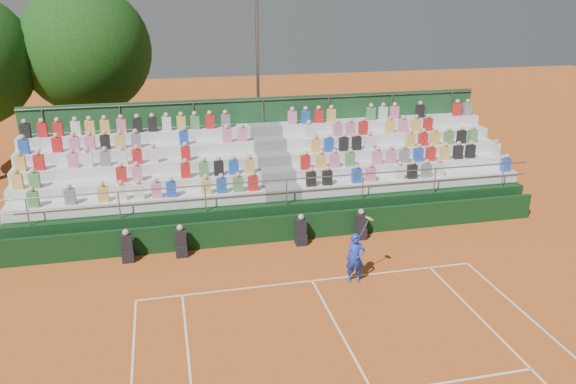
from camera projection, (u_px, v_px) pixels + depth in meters
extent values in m
plane|color=#C55B20|center=(312.00, 281.00, 18.01)|extent=(90.00, 90.00, 0.00)
cube|color=white|center=(312.00, 281.00, 18.00)|extent=(11.00, 0.06, 0.01)
cube|color=white|center=(343.00, 338.00, 15.07)|extent=(0.06, 6.40, 0.01)
cube|color=black|center=(290.00, 228.00, 20.77)|extent=(20.00, 0.15, 1.00)
cube|color=black|center=(128.00, 255.00, 19.24)|extent=(0.40, 0.40, 0.44)
cube|color=black|center=(127.00, 243.00, 19.08)|extent=(0.38, 0.25, 0.55)
sphere|color=tan|center=(126.00, 232.00, 18.95)|extent=(0.22, 0.22, 0.22)
cube|color=black|center=(181.00, 250.00, 19.62)|extent=(0.40, 0.40, 0.44)
cube|color=black|center=(181.00, 238.00, 19.46)|extent=(0.38, 0.25, 0.55)
sphere|color=tan|center=(180.00, 228.00, 19.33)|extent=(0.22, 0.22, 0.22)
cube|color=black|center=(301.00, 239.00, 20.52)|extent=(0.40, 0.40, 0.44)
cube|color=black|center=(301.00, 227.00, 20.35)|extent=(0.38, 0.25, 0.55)
sphere|color=tan|center=(301.00, 217.00, 20.22)|extent=(0.22, 0.22, 0.22)
cube|color=black|center=(360.00, 233.00, 20.99)|extent=(0.40, 0.40, 0.44)
cube|color=black|center=(361.00, 221.00, 20.83)|extent=(0.38, 0.25, 0.55)
sphere|color=tan|center=(361.00, 212.00, 20.70)|extent=(0.22, 0.22, 0.22)
cube|color=black|center=(273.00, 197.00, 23.58)|extent=(20.00, 5.20, 1.20)
cube|color=silver|center=(140.00, 203.00, 20.65)|extent=(9.30, 0.85, 0.42)
cube|color=silver|center=(410.00, 182.00, 22.88)|extent=(9.30, 0.85, 0.42)
cube|color=slate|center=(282.00, 192.00, 21.76)|extent=(1.40, 0.85, 0.42)
cube|color=silver|center=(139.00, 185.00, 21.29)|extent=(9.30, 0.85, 0.42)
cube|color=silver|center=(402.00, 166.00, 23.51)|extent=(9.30, 0.85, 0.42)
cube|color=slate|center=(277.00, 175.00, 22.40)|extent=(1.40, 0.85, 0.42)
cube|color=silver|center=(139.00, 168.00, 21.92)|extent=(9.30, 0.85, 0.42)
cube|color=silver|center=(394.00, 151.00, 24.15)|extent=(9.30, 0.85, 0.42)
cube|color=slate|center=(273.00, 159.00, 23.04)|extent=(1.40, 0.85, 0.42)
cube|color=silver|center=(138.00, 151.00, 22.56)|extent=(9.30, 0.85, 0.42)
cube|color=silver|center=(387.00, 137.00, 24.78)|extent=(9.30, 0.85, 0.42)
cube|color=slate|center=(269.00, 144.00, 23.67)|extent=(1.40, 0.85, 0.42)
cube|color=silver|center=(138.00, 136.00, 23.19)|extent=(9.30, 0.85, 0.42)
cube|color=silver|center=(381.00, 123.00, 25.42)|extent=(9.30, 0.85, 0.42)
cube|color=slate|center=(265.00, 129.00, 24.31)|extent=(1.40, 0.85, 0.42)
cube|color=#1B4825|center=(263.00, 146.00, 25.09)|extent=(20.00, 0.12, 4.40)
cylinder|color=gray|center=(287.00, 180.00, 20.69)|extent=(20.00, 0.05, 0.05)
cylinder|color=gray|center=(263.00, 100.00, 24.28)|extent=(20.00, 0.05, 0.05)
cube|color=#4C8C4C|center=(33.00, 199.00, 19.60)|extent=(0.36, 0.24, 0.56)
cube|color=slate|center=(70.00, 197.00, 19.85)|extent=(0.36, 0.24, 0.56)
cube|color=gold|center=(103.00, 194.00, 20.09)|extent=(0.36, 0.24, 0.56)
cube|color=silver|center=(121.00, 193.00, 20.22)|extent=(0.36, 0.24, 0.56)
cube|color=silver|center=(139.00, 192.00, 20.35)|extent=(0.36, 0.24, 0.56)
cube|color=pink|center=(157.00, 190.00, 20.48)|extent=(0.36, 0.24, 0.56)
cube|color=#1E4CB2|center=(171.00, 189.00, 20.59)|extent=(0.36, 0.24, 0.56)
cube|color=gold|center=(206.00, 187.00, 20.85)|extent=(0.36, 0.24, 0.56)
cube|color=#1E4CB2|center=(222.00, 186.00, 20.97)|extent=(0.36, 0.24, 0.56)
cube|color=#4C8C4C|center=(238.00, 184.00, 21.10)|extent=(0.36, 0.24, 0.56)
cube|color=red|center=(253.00, 183.00, 21.22)|extent=(0.36, 0.24, 0.56)
cube|color=gold|center=(18.00, 182.00, 20.11)|extent=(0.36, 0.24, 0.56)
cube|color=#4C8C4C|center=(35.00, 180.00, 20.23)|extent=(0.36, 0.24, 0.56)
cube|color=red|center=(121.00, 175.00, 20.86)|extent=(0.36, 0.24, 0.56)
cube|color=pink|center=(137.00, 174.00, 20.97)|extent=(0.36, 0.24, 0.56)
cube|color=red|center=(186.00, 170.00, 21.35)|extent=(0.36, 0.24, 0.56)
cube|color=#4C8C4C|center=(204.00, 169.00, 21.49)|extent=(0.36, 0.24, 0.56)
cube|color=black|center=(219.00, 168.00, 21.61)|extent=(0.36, 0.24, 0.56)
cube|color=#1E4CB2|center=(234.00, 167.00, 21.73)|extent=(0.36, 0.24, 0.56)
cube|color=gold|center=(249.00, 166.00, 21.86)|extent=(0.36, 0.24, 0.56)
cube|color=gold|center=(20.00, 164.00, 20.74)|extent=(0.36, 0.24, 0.56)
cube|color=red|center=(39.00, 162.00, 20.88)|extent=(0.36, 0.24, 0.56)
cube|color=pink|center=(73.00, 160.00, 21.13)|extent=(0.36, 0.24, 0.56)
cube|color=silver|center=(88.00, 160.00, 21.23)|extent=(0.36, 0.24, 0.56)
cube|color=slate|center=(105.00, 158.00, 21.37)|extent=(0.36, 0.24, 0.56)
cube|color=silver|center=(122.00, 157.00, 21.50)|extent=(0.36, 0.24, 0.56)
cube|color=red|center=(137.00, 157.00, 21.61)|extent=(0.36, 0.24, 0.56)
cube|color=silver|center=(153.00, 156.00, 21.74)|extent=(0.36, 0.24, 0.56)
cube|color=red|center=(186.00, 154.00, 22.00)|extent=(0.36, 0.24, 0.56)
cube|color=#1E4CB2|center=(24.00, 147.00, 21.38)|extent=(0.36, 0.24, 0.56)
cube|color=red|center=(57.00, 145.00, 21.63)|extent=(0.36, 0.24, 0.56)
cube|color=pink|center=(74.00, 144.00, 21.76)|extent=(0.36, 0.24, 0.56)
cube|color=pink|center=(90.00, 143.00, 21.88)|extent=(0.36, 0.24, 0.56)
cube|color=black|center=(105.00, 142.00, 22.00)|extent=(0.36, 0.24, 0.56)
cube|color=gold|center=(121.00, 141.00, 22.12)|extent=(0.36, 0.24, 0.56)
cube|color=slate|center=(136.00, 141.00, 22.24)|extent=(0.36, 0.24, 0.56)
cube|color=#1E4CB2|center=(184.00, 138.00, 22.63)|extent=(0.36, 0.24, 0.56)
cube|color=pink|center=(227.00, 136.00, 23.00)|extent=(0.36, 0.24, 0.56)
cube|color=pink|center=(242.00, 135.00, 23.13)|extent=(0.36, 0.24, 0.56)
cube|color=black|center=(26.00, 131.00, 22.01)|extent=(0.36, 0.24, 0.56)
cube|color=red|center=(42.00, 130.00, 22.14)|extent=(0.36, 0.24, 0.56)
cube|color=red|center=(58.00, 129.00, 22.26)|extent=(0.36, 0.24, 0.56)
cube|color=silver|center=(76.00, 128.00, 22.40)|extent=(0.36, 0.24, 0.56)
cube|color=gold|center=(90.00, 128.00, 22.51)|extent=(0.36, 0.24, 0.56)
cube|color=gold|center=(105.00, 127.00, 22.63)|extent=(0.36, 0.24, 0.56)
cube|color=pink|center=(122.00, 126.00, 22.76)|extent=(0.36, 0.24, 0.56)
cube|color=black|center=(138.00, 125.00, 22.90)|extent=(0.36, 0.24, 0.56)
cube|color=black|center=(153.00, 125.00, 23.02)|extent=(0.36, 0.24, 0.56)
cube|color=silver|center=(167.00, 124.00, 23.14)|extent=(0.36, 0.24, 0.56)
cube|color=gold|center=(181.00, 123.00, 23.26)|extent=(0.36, 0.24, 0.56)
cube|color=#4C8C4C|center=(195.00, 122.00, 23.38)|extent=(0.36, 0.24, 0.56)
cube|color=red|center=(210.00, 122.00, 23.51)|extent=(0.36, 0.24, 0.56)
cube|color=slate|center=(226.00, 121.00, 23.65)|extent=(0.36, 0.24, 0.56)
cube|color=black|center=(311.00, 179.00, 21.70)|extent=(0.36, 0.24, 0.56)
cube|color=black|center=(327.00, 178.00, 21.83)|extent=(0.36, 0.24, 0.56)
cube|color=#1E4CB2|center=(357.00, 176.00, 22.08)|extent=(0.36, 0.24, 0.56)
cube|color=pink|center=(371.00, 175.00, 22.20)|extent=(0.36, 0.24, 0.56)
cube|color=silver|center=(399.00, 173.00, 22.46)|extent=(0.36, 0.24, 0.56)
cube|color=black|center=(412.00, 172.00, 22.57)|extent=(0.36, 0.24, 0.56)
cube|color=slate|center=(426.00, 171.00, 22.70)|extent=(0.36, 0.24, 0.56)
cube|color=silver|center=(439.00, 170.00, 22.82)|extent=(0.36, 0.24, 0.56)
cube|color=#1E4CB2|center=(506.00, 165.00, 23.45)|extent=(0.36, 0.24, 0.56)
cube|color=red|center=(305.00, 162.00, 22.33)|extent=(0.36, 0.24, 0.56)
cube|color=gold|center=(321.00, 161.00, 22.46)|extent=(0.36, 0.24, 0.56)
cube|color=pink|center=(334.00, 160.00, 22.58)|extent=(0.36, 0.24, 0.56)
cube|color=#4C8C4C|center=(350.00, 159.00, 22.72)|extent=(0.36, 0.24, 0.56)
cube|color=pink|center=(377.00, 158.00, 22.96)|extent=(0.36, 0.24, 0.56)
cube|color=pink|center=(391.00, 157.00, 23.09)|extent=(0.36, 0.24, 0.56)
cube|color=slate|center=(404.00, 156.00, 23.21)|extent=(0.36, 0.24, 0.56)
cube|color=#1E4CB2|center=(418.00, 155.00, 23.34)|extent=(0.36, 0.24, 0.56)
cube|color=red|center=(431.00, 154.00, 23.46)|extent=(0.36, 0.24, 0.56)
cube|color=gold|center=(445.00, 153.00, 23.59)|extent=(0.36, 0.24, 0.56)
cube|color=black|center=(458.00, 152.00, 23.72)|extent=(0.36, 0.24, 0.56)
cube|color=black|center=(470.00, 151.00, 23.84)|extent=(0.36, 0.24, 0.56)
cube|color=silver|center=(495.00, 150.00, 24.08)|extent=(0.36, 0.24, 0.56)
cube|color=gold|center=(316.00, 146.00, 23.10)|extent=(0.36, 0.24, 0.56)
cube|color=#1E4CB2|center=(329.00, 145.00, 23.22)|extent=(0.36, 0.24, 0.56)
cube|color=black|center=(344.00, 144.00, 23.35)|extent=(0.36, 0.24, 0.56)
cube|color=black|center=(357.00, 143.00, 23.47)|extent=(0.36, 0.24, 0.56)
cube|color=silver|center=(369.00, 142.00, 23.59)|extent=(0.36, 0.24, 0.56)
cube|color=gold|center=(410.00, 140.00, 23.97)|extent=(0.36, 0.24, 0.56)
cube|color=red|center=(423.00, 139.00, 24.10)|extent=(0.36, 0.24, 0.56)
cube|color=gold|center=(435.00, 139.00, 24.21)|extent=(0.36, 0.24, 0.56)
cube|color=#4C8C4C|center=(449.00, 138.00, 24.35)|extent=(0.36, 0.24, 0.56)
cube|color=black|center=(461.00, 137.00, 24.48)|extent=(0.36, 0.24, 0.56)
cube|color=#4C8C4C|center=(473.00, 136.00, 24.59)|extent=(0.36, 0.24, 0.56)
cube|color=silver|center=(309.00, 131.00, 23.72)|extent=(0.36, 0.24, 0.56)
cube|color=pink|center=(337.00, 130.00, 23.98)|extent=(0.36, 0.24, 0.56)
cube|color=pink|center=(350.00, 129.00, 24.11)|extent=(0.36, 0.24, 0.56)
cube|color=red|center=(363.00, 128.00, 24.23)|extent=(0.36, 0.24, 0.56)
cube|color=gold|center=(390.00, 127.00, 24.48)|extent=(0.36, 0.24, 0.56)
cube|color=pink|center=(403.00, 126.00, 24.61)|extent=(0.36, 0.24, 0.56)
cube|color=gold|center=(416.00, 125.00, 24.74)|extent=(0.36, 0.24, 0.56)
cube|color=red|center=(428.00, 125.00, 24.86)|extent=(0.36, 0.24, 0.56)
cube|color=pink|center=(292.00, 118.00, 24.25)|extent=(0.36, 0.24, 0.56)
cube|color=#1E4CB2|center=(306.00, 117.00, 24.37)|extent=(0.36, 0.24, 0.56)
cube|color=red|center=(319.00, 116.00, 24.49)|extent=(0.36, 0.24, 0.56)
cube|color=gold|center=(331.00, 116.00, 24.61)|extent=(0.36, 0.24, 0.56)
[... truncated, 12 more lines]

